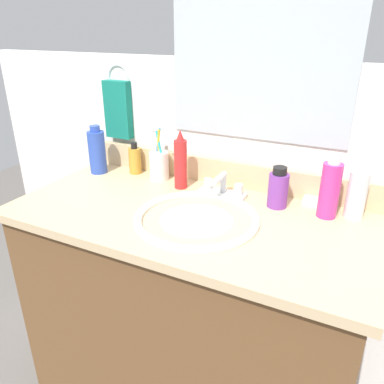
% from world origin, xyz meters
% --- Properties ---
extents(vanity_cabinet, '(1.05, 0.50, 0.85)m').
position_xyz_m(vanity_cabinet, '(0.00, 0.00, 0.42)').
color(vanity_cabinet, brown).
rests_on(vanity_cabinet, ground_plane).
extents(countertop, '(1.10, 0.54, 0.03)m').
position_xyz_m(countertop, '(0.00, 0.00, 0.86)').
color(countertop, '#D1B284').
rests_on(countertop, vanity_cabinet).
extents(backsplash, '(1.10, 0.02, 0.09)m').
position_xyz_m(backsplash, '(0.00, 0.26, 0.92)').
color(backsplash, '#D1B284').
rests_on(backsplash, countertop).
extents(back_wall, '(2.20, 0.04, 1.30)m').
position_xyz_m(back_wall, '(0.00, 0.32, 0.65)').
color(back_wall, white).
rests_on(back_wall, ground_plane).
extents(mirror_panel, '(0.60, 0.01, 0.56)m').
position_xyz_m(mirror_panel, '(0.10, 0.30, 1.33)').
color(mirror_panel, '#B2BCC6').
extents(towel_ring, '(0.10, 0.01, 0.10)m').
position_xyz_m(towel_ring, '(-0.45, 0.30, 1.22)').
color(towel_ring, silver).
extents(hand_towel, '(0.11, 0.04, 0.22)m').
position_xyz_m(hand_towel, '(-0.45, 0.28, 1.10)').
color(hand_towel, '#147260').
extents(sink_basin, '(0.37, 0.37, 0.11)m').
position_xyz_m(sink_basin, '(0.04, -0.03, 0.85)').
color(sink_basin, white).
rests_on(sink_basin, countertop).
extents(faucet, '(0.16, 0.10, 0.08)m').
position_xyz_m(faucet, '(0.04, 0.16, 0.91)').
color(faucet, silver).
rests_on(faucet, countertop).
extents(bottle_soap_pink, '(0.06, 0.06, 0.19)m').
position_xyz_m(bottle_soap_pink, '(0.38, 0.16, 0.97)').
color(bottle_soap_pink, '#D8338C').
rests_on(bottle_soap_pink, countertop).
extents(bottle_lotion_white, '(0.06, 0.06, 0.17)m').
position_xyz_m(bottle_lotion_white, '(0.45, 0.19, 0.95)').
color(bottle_lotion_white, white).
rests_on(bottle_lotion_white, countertop).
extents(bottle_spray_red, '(0.04, 0.04, 0.21)m').
position_xyz_m(bottle_spray_red, '(-0.11, 0.16, 0.97)').
color(bottle_spray_red, red).
rests_on(bottle_spray_red, countertop).
extents(bottle_oil_amber, '(0.05, 0.05, 0.12)m').
position_xyz_m(bottle_oil_amber, '(-0.34, 0.21, 0.93)').
color(bottle_oil_amber, gold).
rests_on(bottle_oil_amber, countertop).
extents(bottle_shampoo_blue, '(0.06, 0.06, 0.18)m').
position_xyz_m(bottle_shampoo_blue, '(-0.47, 0.15, 0.96)').
color(bottle_shampoo_blue, '#2D4CB2').
rests_on(bottle_shampoo_blue, countertop).
extents(bottle_cream_purple, '(0.06, 0.06, 0.13)m').
position_xyz_m(bottle_cream_purple, '(0.23, 0.16, 0.94)').
color(bottle_cream_purple, '#7A3899').
rests_on(bottle_cream_purple, countertop).
extents(cup_white_ceramic, '(0.08, 0.07, 0.20)m').
position_xyz_m(cup_white_ceramic, '(-0.22, 0.20, 0.93)').
color(cup_white_ceramic, white).
rests_on(cup_white_ceramic, countertop).
extents(soap_bar, '(0.06, 0.04, 0.02)m').
position_xyz_m(soap_bar, '(0.33, 0.22, 0.89)').
color(soap_bar, white).
rests_on(soap_bar, countertop).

